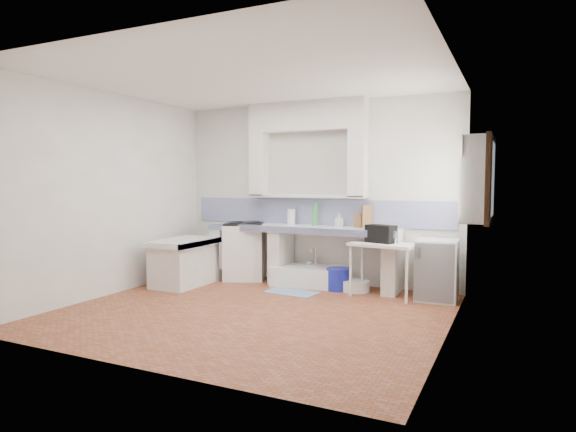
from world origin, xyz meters
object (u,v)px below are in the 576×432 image
at_px(sink, 310,277).
at_px(fridge, 437,270).
at_px(side_table, 383,270).
at_px(stove, 245,252).

bearing_deg(sink, fridge, -10.53).
distance_m(sink, side_table, 1.24).
relative_size(stove, side_table, 0.99).
bearing_deg(fridge, sink, 174.59).
xyz_separation_m(stove, sink, (1.15, -0.01, -0.31)).
relative_size(stove, sink, 0.80).
height_order(sink, fridge, fridge).
distance_m(stove, side_table, 2.36).
height_order(sink, side_table, side_table).
bearing_deg(side_table, stove, -179.42).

